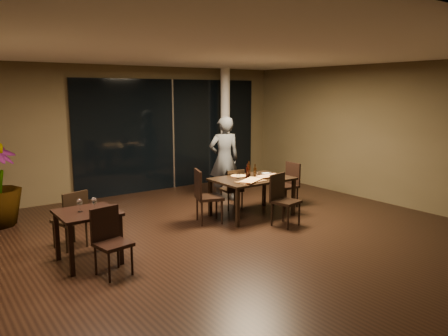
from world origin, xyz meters
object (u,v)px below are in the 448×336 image
chair_main_left (205,193)px  bottle_b (255,171)px  side_table (87,220)px  chair_side_near (110,237)px  bottle_a (247,171)px  bottle_c (249,169)px  diner (224,159)px  chair_main_far (233,187)px  chair_main_right (289,182)px  main_table (252,182)px  chair_main_near (282,197)px  chair_side_far (72,217)px

chair_main_left → bottle_b: bearing=-78.6°
side_table → chair_side_near: 0.58m
chair_side_near → bottle_a: size_ratio=3.25×
bottle_c → diner: bearing=79.1°
chair_main_far → chair_main_right: (1.11, -0.46, 0.05)m
bottle_c → chair_main_right: bearing=-1.6°
main_table → bottle_a: (-0.06, 0.08, 0.21)m
chair_main_left → main_table: bearing=-78.4°
chair_side_near → bottle_a: bottle_a is taller
main_table → chair_main_near: 0.80m
main_table → bottle_a: size_ratio=5.44×
side_table → bottle_c: 3.49m
main_table → bottle_b: (0.06, -0.01, 0.21)m
chair_main_right → chair_side_far: (-4.50, 0.07, -0.01)m
chair_main_right → bottle_c: size_ratio=2.96×
diner → bottle_a: diner is taller
chair_main_far → chair_main_near: chair_main_near is taller
main_table → side_table: size_ratio=1.88×
side_table → chair_main_near: 3.48m
chair_main_near → chair_main_left: size_ratio=0.94×
chair_main_left → chair_side_far: chair_main_left is taller
chair_side_far → chair_main_right: bearing=163.1°
chair_main_left → chair_main_right: 2.10m
chair_main_near → chair_side_near: size_ratio=1.04×
main_table → chair_main_far: chair_main_far is taller
main_table → bottle_a: bearing=127.1°
chair_main_right → diner: size_ratio=0.49×
bottle_b → bottle_a: bearing=142.7°
chair_main_right → chair_main_far: bearing=-110.4°
chair_main_far → chair_main_right: chair_main_right is taller
chair_main_left → diner: 1.74m
chair_main_right → bottle_a: 1.20m
main_table → diner: 1.32m
bottle_c → bottle_b: bearing=-75.5°
main_table → bottle_b: size_ratio=5.58×
chair_side_near → chair_main_far: bearing=16.6°
chair_main_near → main_table: bearing=82.8°
bottle_b → chair_main_near: bearing=-89.6°
diner → bottle_b: bearing=98.8°
chair_main_far → main_table: bearing=100.8°
chair_side_far → bottle_b: bearing=160.9°
chair_main_right → chair_side_far: size_ratio=1.01×
chair_main_left → bottle_c: bottle_c is taller
chair_side_near → bottle_c: (3.31, 1.19, 0.40)m
chair_main_far → bottle_c: size_ratio=2.69×
side_table → bottle_b: bearing=8.1°
diner → chair_main_near: bearing=102.0°
bottle_a → bottle_c: size_ratio=0.88×
chair_main_far → chair_main_left: (-0.99, -0.44, 0.09)m
side_table → chair_main_far: size_ratio=0.95×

